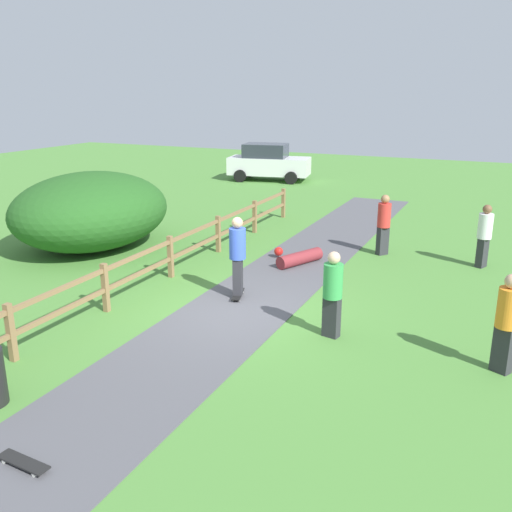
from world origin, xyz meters
TOP-DOWN VIEW (x-y plane):
  - ground_plane at (0.00, 0.00)m, footprint 60.00×60.00m
  - asphalt_path at (0.00, 0.00)m, footprint 2.40×28.00m
  - wooden_fence at (-2.60, 0.00)m, footprint 0.12×18.12m
  - bush_large at (-6.34, 2.69)m, footprint 4.29×5.15m
  - skater_riding at (-0.35, 0.68)m, footprint 0.48×0.82m
  - skater_fallen at (0.01, 3.68)m, footprint 1.39×1.50m
  - skateboard_loose at (-0.12, -5.99)m, footprint 0.81×0.25m
  - bystander_green at (2.27, -0.45)m, footprint 0.45×0.45m
  - bystander_red at (1.91, 5.64)m, footprint 0.53×0.53m
  - bystander_white at (4.66, 5.58)m, footprint 0.50×0.50m
  - bystander_orange at (5.39, -0.60)m, footprint 0.52×0.52m
  - parked_car_white at (-6.66, 16.85)m, footprint 4.44×2.57m

SIDE VIEW (x-z plane):
  - ground_plane at x=0.00m, z-range 0.00..0.00m
  - asphalt_path at x=0.00m, z-range 0.00..0.02m
  - skateboard_loose at x=-0.12m, z-range 0.05..0.13m
  - skater_fallen at x=0.01m, z-range 0.02..0.38m
  - wooden_fence at x=-2.60m, z-range 0.12..1.22m
  - parked_car_white at x=-6.66m, z-range 0.00..1.92m
  - bystander_white at x=4.66m, z-range 0.09..1.83m
  - bystander_green at x=2.27m, z-range 0.09..1.84m
  - bystander_orange at x=5.39m, z-range 0.10..1.88m
  - bystander_red at x=1.91m, z-range 0.10..1.88m
  - skater_riding at x=-0.35m, z-range 0.14..2.05m
  - bush_large at x=-6.34m, z-range 0.00..2.31m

